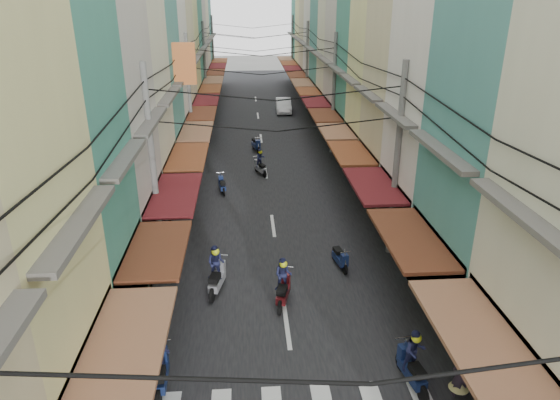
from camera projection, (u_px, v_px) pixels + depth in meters
name	position (u px, v px, depth m)	size (l,w,h in m)	color
ground	(282.00, 294.00, 18.79)	(160.00, 160.00, 0.00)	slate
road	(262.00, 146.00, 37.23)	(10.00, 80.00, 0.02)	black
sidewalk_left	(174.00, 147.00, 36.79)	(3.00, 80.00, 0.06)	gray
sidewalk_right	(348.00, 144.00, 37.65)	(3.00, 80.00, 0.06)	gray
building_row_left	(130.00, 7.00, 29.81)	(7.80, 67.67, 23.70)	silver
building_row_right	(390.00, 13.00, 30.89)	(7.80, 68.98, 22.59)	teal
utility_poles	(264.00, 64.00, 30.12)	(10.20, 66.13, 8.20)	slate
white_car	(284.00, 112.00, 47.90)	(4.64, 1.82, 1.64)	white
bicycle	(441.00, 255.00, 21.57)	(0.67, 1.77, 1.22)	black
moving_scooters	(263.00, 254.00, 20.57)	(7.68, 25.54, 1.92)	black
parked_scooters	(402.00, 347.00, 15.23)	(12.73, 14.30, 1.00)	black
pedestrians	(164.00, 261.00, 19.01)	(11.77, 24.83, 2.21)	#2A202B
traffic_sign	(430.00, 220.00, 19.17)	(0.10, 0.71, 3.26)	slate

